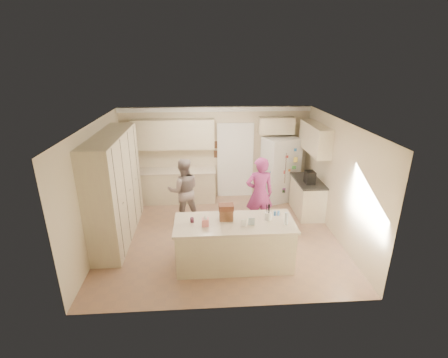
{
  "coord_description": "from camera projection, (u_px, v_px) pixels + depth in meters",
  "views": [
    {
      "loc": [
        -0.37,
        -6.51,
        3.85
      ],
      "look_at": [
        0.1,
        0.35,
        1.25
      ],
      "focal_mm": 26.0,
      "sensor_mm": 36.0,
      "label": 1
    }
  ],
  "objects": [
    {
      "name": "doorway_casing",
      "position": [
        235.0,
        162.0,
        9.22
      ],
      "size": [
        1.02,
        0.03,
        2.22
      ],
      "primitive_type": "cube",
      "color": "white",
      "rests_on": "floor"
    },
    {
      "name": "right_upper_cab",
      "position": [
        315.0,
        138.0,
        8.05
      ],
      "size": [
        0.35,
        1.5,
        0.7
      ],
      "primitive_type": "cube",
      "color": "beige",
      "rests_on": "wall_right"
    },
    {
      "name": "wall_frame_upper",
      "position": [
        216.0,
        145.0,
        9.03
      ],
      "size": [
        0.15,
        0.02,
        0.2
      ],
      "primitive_type": "cube",
      "color": "brown",
      "rests_on": "wall_back"
    },
    {
      "name": "right_countertop",
      "position": [
        308.0,
        181.0,
        8.22
      ],
      "size": [
        0.63,
        1.24,
        0.04
      ],
      "primitive_type": "cube",
      "color": "#2D2B28",
      "rests_on": "right_base_cab"
    },
    {
      "name": "utensil_crock",
      "position": [
        268.0,
        216.0,
        6.18
      ],
      "size": [
        0.13,
        0.13,
        0.15
      ],
      "primitive_type": "cylinder",
      "color": "white",
      "rests_on": "island_top"
    },
    {
      "name": "shaker_salt",
      "position": [
        275.0,
        213.0,
        6.36
      ],
      "size": [
        0.05,
        0.05,
        0.09
      ],
      "primitive_type": "cylinder",
      "color": "#3F72B6",
      "rests_on": "island_top"
    },
    {
      "name": "teen_boy",
      "position": [
        184.0,
        191.0,
        7.87
      ],
      "size": [
        0.85,
        0.7,
        1.61
      ],
      "primitive_type": "imported",
      "rotation": [
        0.0,
        0.0,
        3.27
      ],
      "color": "gray",
      "rests_on": "floor"
    },
    {
      "name": "tissue_box",
      "position": [
        205.0,
        222.0,
        5.97
      ],
      "size": [
        0.13,
        0.13,
        0.14
      ],
      "primitive_type": "cube",
      "color": "#E17A7E",
      "rests_on": "island_top"
    },
    {
      "name": "fridge_magnets",
      "position": [
        283.0,
        174.0,
        8.73
      ],
      "size": [
        0.76,
        0.02,
        1.44
      ],
      "primitive_type": null,
      "color": "tan",
      "rests_on": "refrigerator"
    },
    {
      "name": "pantry_bank",
      "position": [
        115.0,
        187.0,
        7.09
      ],
      "size": [
        0.6,
        2.6,
        2.35
      ],
      "primitive_type": "cube",
      "color": "beige",
      "rests_on": "floor"
    },
    {
      "name": "crown_back",
      "position": [
        215.0,
        109.0,
        8.68
      ],
      "size": [
        5.2,
        0.08,
        0.12
      ],
      "primitive_type": "cube",
      "color": "white",
      "rests_on": "wall_back"
    },
    {
      "name": "island_top",
      "position": [
        234.0,
        223.0,
        6.13
      ],
      "size": [
        2.28,
        0.96,
        0.05
      ],
      "primitive_type": "cube",
      "color": "beige",
      "rests_on": "island_base"
    },
    {
      "name": "dollhouse_body",
      "position": [
        226.0,
        215.0,
        6.17
      ],
      "size": [
        0.26,
        0.18,
        0.22
      ],
      "primitive_type": "cube",
      "color": "brown",
      "rests_on": "island_top"
    },
    {
      "name": "shaker_pepper",
      "position": [
        278.0,
        213.0,
        6.37
      ],
      "size": [
        0.05,
        0.05,
        0.09
      ],
      "primitive_type": "cylinder",
      "color": "#3F72B6",
      "rests_on": "island_top"
    },
    {
      "name": "greeting_card_a",
      "position": [
        244.0,
        223.0,
        5.92
      ],
      "size": [
        0.12,
        0.06,
        0.16
      ],
      "primitive_type": "cube",
      "rotation": [
        0.15,
        0.0,
        0.2
      ],
      "color": "white",
      "rests_on": "island_top"
    },
    {
      "name": "tissue_plume",
      "position": [
        205.0,
        217.0,
        5.93
      ],
      "size": [
        0.08,
        0.08,
        0.08
      ],
      "primitive_type": "cone",
      "color": "white",
      "rests_on": "tissue_box"
    },
    {
      "name": "wall_back",
      "position": [
        216.0,
        153.0,
        9.16
      ],
      "size": [
        5.2,
        0.02,
        2.6
      ],
      "primitive_type": "cube",
      "color": "beige",
      "rests_on": "ground"
    },
    {
      "name": "floor",
      "position": [
        221.0,
        236.0,
        7.47
      ],
      "size": [
        5.2,
        4.6,
        0.02
      ],
      "primitive_type": "cube",
      "color": "#967159",
      "rests_on": "ground"
    },
    {
      "name": "wall_front",
      "position": [
        229.0,
        239.0,
        4.85
      ],
      "size": [
        5.2,
        0.02,
        2.6
      ],
      "primitive_type": "cube",
      "color": "beige",
      "rests_on": "ground"
    },
    {
      "name": "over_fridge_cab",
      "position": [
        276.0,
        125.0,
        8.81
      ],
      "size": [
        0.95,
        0.35,
        0.45
      ],
      "primitive_type": "cube",
      "color": "beige",
      "rests_on": "wall_back"
    },
    {
      "name": "jam_jar",
      "position": [
        192.0,
        220.0,
        6.1
      ],
      "size": [
        0.07,
        0.07,
        0.09
      ],
      "primitive_type": "cylinder",
      "color": "#59263F",
      "rests_on": "island_top"
    },
    {
      "name": "back_base_cab",
      "position": [
        176.0,
        186.0,
        9.1
      ],
      "size": [
        2.2,
        0.6,
        0.88
      ],
      "primitive_type": "cube",
      "color": "beige",
      "rests_on": "floor"
    },
    {
      "name": "fridge_handle_r",
      "position": [
        285.0,
        168.0,
        8.67
      ],
      "size": [
        0.02,
        0.02,
        0.85
      ],
      "primitive_type": "cylinder",
      "color": "silver",
      "rests_on": "refrigerator"
    },
    {
      "name": "wall_left",
      "position": [
        97.0,
        186.0,
        6.84
      ],
      "size": [
        0.02,
        4.6,
        2.6
      ],
      "primitive_type": "cube",
      "color": "beige",
      "rests_on": "ground"
    },
    {
      "name": "water_bottle",
      "position": [
        286.0,
        218.0,
        6.0
      ],
      "size": [
        0.07,
        0.07,
        0.24
      ],
      "primitive_type": "cylinder",
      "color": "silver",
      "rests_on": "island_top"
    },
    {
      "name": "teen_girl",
      "position": [
        259.0,
        194.0,
        7.48
      ],
      "size": [
        0.67,
        0.46,
        1.77
      ],
      "primitive_type": "imported",
      "rotation": [
        0.0,
        0.0,
        3.2
      ],
      "color": "#B4419D",
      "rests_on": "floor"
    },
    {
      "name": "greeting_card_b",
      "position": [
        251.0,
        221.0,
        5.97
      ],
      "size": [
        0.12,
        0.05,
        0.16
      ],
      "primitive_type": "cube",
      "rotation": [
        0.15,
        0.0,
        -0.1
      ],
      "color": "silver",
      "rests_on": "island_top"
    },
    {
      "name": "coffee_maker",
      "position": [
        310.0,
        177.0,
        7.97
      ],
      "size": [
        0.22,
        0.28,
        0.3
      ],
      "primitive_type": "cube",
      "color": "black",
      "rests_on": "right_countertop"
    },
    {
      "name": "fridge_handle_l",
      "position": [
        282.0,
        168.0,
        8.67
      ],
      "size": [
        0.02,
        0.02,
        0.85
      ],
      "primitive_type": "cylinder",
      "color": "silver",
      "rests_on": "refrigerator"
    },
    {
      "name": "wall_frame_lower",
      "position": [
        217.0,
        154.0,
        9.13
      ],
      "size": [
        0.15,
        0.02,
        0.2
      ],
      "primitive_type": "cube",
      "color": "brown",
      "rests_on": "wall_back"
    },
    {
      "name": "doorway_opening",
      "position": [
        235.0,
        161.0,
        9.25
      ],
      "size": [
        0.9,
        0.06,
        2.1
      ],
      "primitive_type": "cube",
      "color": "black",
      "rests_on": "floor"
    },
    {
      "name": "wall_right",
      "position": [
        338.0,
        180.0,
        7.17
      ],
      "size": [
        0.02,
        4.6,
        2.6
      ],
      "primitive_type": "cube",
      "color": "beige",
      "rests_on": "ground"
    },
    {
      "name": "refrigerator",
      "position": [
        280.0,
        169.0,
        9.07
      ],
      "size": [
        1.08,
        0.96,
        1.8
      ],
      "primitive_type": "cube",
      "rotation": [
        0.0,
        0.0,
        0.34
      ],
      "color": "white",
      "rests_on": "floor"
    },
    {
      "name": "back_upper_cab",
      "position": [
        173.0,
        134.0,
        8.7
      ],
      "size": [
        2.2,
        0.35,
        0.8
      ],
      "primitive_type": "cube",
      "color": "beige",
      "rests_on": "wall_back"
    },
    {
      "name": "dollhouse_roof",
      "position": [
        226.0,
        207.0,
        6.11
      ],
      "size": [
        0.28,
        0.2,
        0.1
      ],
      "primitive_type": "cube",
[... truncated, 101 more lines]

